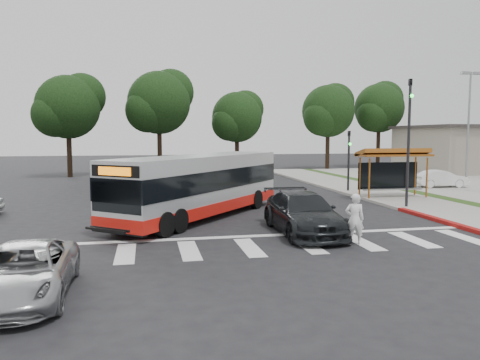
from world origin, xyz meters
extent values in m
plane|color=black|center=(0.00, 0.00, 0.00)|extent=(140.00, 140.00, 0.00)
cube|color=gray|center=(11.00, 8.00, 0.06)|extent=(4.00, 40.00, 0.12)
cube|color=#9E9991|center=(9.00, 8.00, 0.07)|extent=(0.30, 40.00, 0.15)
cube|color=maroon|center=(9.00, -2.00, 0.08)|extent=(0.32, 6.00, 0.15)
cube|color=gray|center=(30.00, 22.00, 2.20)|extent=(14.00, 10.00, 4.40)
cube|color=silver|center=(0.00, -5.00, 0.01)|extent=(18.00, 2.60, 0.01)
cylinder|color=#934F18|center=(9.00, 4.40, 1.27)|extent=(0.10, 0.10, 2.30)
cylinder|color=#934F18|center=(12.60, 4.40, 1.27)|extent=(0.10, 0.10, 2.30)
cylinder|color=#934F18|center=(9.00, 5.60, 1.27)|extent=(0.10, 0.10, 2.30)
cylinder|color=#934F18|center=(12.60, 5.60, 1.27)|extent=(0.10, 0.10, 2.30)
cube|color=#934F18|center=(10.80, 5.00, 2.57)|extent=(4.20, 1.60, 0.12)
cube|color=#934F18|center=(10.80, 5.05, 2.72)|extent=(4.20, 1.32, 0.51)
cube|color=black|center=(10.80, 5.60, 1.32)|extent=(3.80, 0.06, 1.60)
cube|color=gray|center=(10.80, 5.00, 0.57)|extent=(3.60, 0.40, 0.08)
cylinder|color=black|center=(9.60, 1.50, 3.25)|extent=(0.14, 0.14, 6.50)
imported|color=black|center=(9.60, 1.50, 6.00)|extent=(0.16, 0.20, 1.00)
sphere|color=#19E533|center=(9.60, 1.32, 5.65)|extent=(0.18, 0.18, 0.18)
cylinder|color=black|center=(9.60, 8.50, 2.00)|extent=(0.14, 0.14, 4.00)
imported|color=black|center=(9.60, 8.50, 3.50)|extent=(0.16, 0.20, 1.00)
sphere|color=#19E533|center=(9.60, 8.32, 3.15)|extent=(0.18, 0.18, 0.18)
cylinder|color=gray|center=(24.00, 16.00, 4.60)|extent=(0.18, 0.18, 9.00)
cube|color=gray|center=(23.45, 16.00, 9.00)|extent=(0.80, 0.35, 0.22)
cube|color=gray|center=(24.55, 16.00, 9.00)|extent=(0.80, 0.35, 0.22)
cylinder|color=black|center=(16.00, 28.00, 2.30)|extent=(0.44, 0.44, 4.40)
sphere|color=black|center=(16.00, 28.00, 6.30)|extent=(5.60, 5.60, 5.60)
sphere|color=black|center=(17.12, 28.84, 7.30)|extent=(4.20, 4.20, 4.20)
sphere|color=black|center=(15.02, 27.30, 5.60)|extent=(3.92, 3.92, 3.92)
cylinder|color=black|center=(23.00, 30.00, 2.42)|extent=(0.44, 0.44, 4.84)
sphere|color=black|center=(23.00, 30.00, 6.82)|extent=(5.60, 5.60, 5.60)
sphere|color=black|center=(24.12, 30.84, 7.92)|extent=(4.20, 4.20, 4.20)
sphere|color=black|center=(22.02, 29.30, 6.05)|extent=(3.92, 3.92, 3.92)
cylinder|color=black|center=(-2.00, 26.00, 2.42)|extent=(0.44, 0.44, 4.84)
sphere|color=black|center=(-2.00, 26.00, 6.82)|extent=(6.00, 6.00, 6.00)
sphere|color=black|center=(-0.80, 26.90, 7.92)|extent=(4.50, 4.50, 4.50)
sphere|color=black|center=(-3.05, 25.25, 6.05)|extent=(4.20, 4.20, 4.20)
cylinder|color=black|center=(6.00, 28.00, 1.98)|extent=(0.44, 0.44, 3.96)
sphere|color=black|center=(6.00, 28.00, 5.58)|extent=(5.20, 5.20, 5.20)
sphere|color=black|center=(7.04, 28.78, 6.48)|extent=(3.90, 3.90, 3.90)
sphere|color=black|center=(5.09, 27.35, 4.95)|extent=(3.64, 3.64, 3.64)
cylinder|color=black|center=(-10.00, 24.00, 2.20)|extent=(0.44, 0.44, 4.40)
sphere|color=black|center=(-10.00, 24.00, 6.20)|extent=(5.60, 5.60, 5.60)
sphere|color=black|center=(-8.88, 24.84, 7.20)|extent=(4.20, 4.20, 4.20)
sphere|color=black|center=(-10.98, 23.30, 5.50)|extent=(3.92, 3.92, 3.92)
imported|color=white|center=(3.60, -5.25, 0.88)|extent=(0.73, 0.58, 1.75)
imported|color=black|center=(2.50, -3.14, 0.77)|extent=(2.22, 5.32, 1.54)
imported|color=#9D9EA1|center=(-6.09, -8.70, 0.61)|extent=(2.11, 4.45, 1.23)
imported|color=white|center=(16.90, 9.28, 0.69)|extent=(3.71, 1.59, 1.19)
camera|label=1|loc=(-3.31, -19.84, 3.71)|focal=35.00mm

